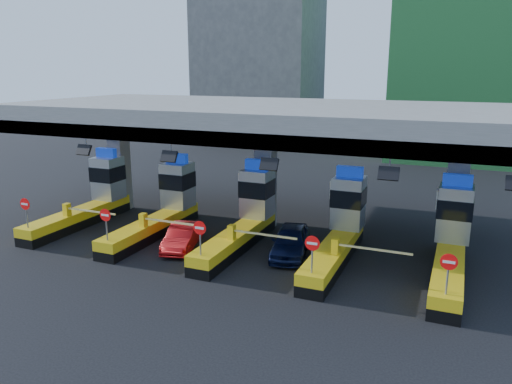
% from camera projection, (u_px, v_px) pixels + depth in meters
% --- Properties ---
extents(ground, '(120.00, 120.00, 0.00)m').
position_uv_depth(ground, '(244.00, 243.00, 26.01)').
color(ground, black).
rests_on(ground, ground).
extents(toll_canopy, '(28.00, 12.09, 7.00)m').
position_uv_depth(toll_canopy, '(265.00, 120.00, 27.10)').
color(toll_canopy, slate).
rests_on(toll_canopy, ground).
extents(toll_lane_far_left, '(4.43, 8.00, 4.16)m').
position_uv_depth(toll_lane_far_left, '(93.00, 198.00, 29.66)').
color(toll_lane_far_left, black).
rests_on(toll_lane_far_left, ground).
extents(toll_lane_left, '(4.43, 8.00, 4.16)m').
position_uv_depth(toll_lane_left, '(164.00, 206.00, 27.79)').
color(toll_lane_left, black).
rests_on(toll_lane_left, ground).
extents(toll_lane_center, '(4.43, 8.00, 4.16)m').
position_uv_depth(toll_lane_center, '(246.00, 216.00, 25.92)').
color(toll_lane_center, black).
rests_on(toll_lane_center, ground).
extents(toll_lane_right, '(4.43, 8.00, 4.16)m').
position_uv_depth(toll_lane_right, '(341.00, 228.00, 24.04)').
color(toll_lane_right, black).
rests_on(toll_lane_right, ground).
extents(toll_lane_far_right, '(4.43, 8.00, 4.16)m').
position_uv_depth(toll_lane_far_right, '(452.00, 241.00, 22.17)').
color(toll_lane_far_right, black).
rests_on(toll_lane_far_right, ground).
extents(bg_building_scaffold, '(18.00, 12.00, 28.00)m').
position_uv_depth(bg_building_scaffold, '(499.00, 12.00, 46.78)').
color(bg_building_scaffold, '#1E5926').
rests_on(bg_building_scaffold, ground).
extents(bg_building_concrete, '(14.00, 10.00, 18.00)m').
position_uv_depth(bg_building_concrete, '(259.00, 67.00, 61.31)').
color(bg_building_concrete, '#4C4C49').
rests_on(bg_building_concrete, ground).
extents(van, '(2.53, 4.49, 1.44)m').
position_uv_depth(van, '(291.00, 241.00, 24.21)').
color(van, black).
rests_on(van, ground).
extents(red_car, '(2.23, 3.96, 1.24)m').
position_uv_depth(red_car, '(183.00, 237.00, 25.18)').
color(red_car, '#B10D0E').
rests_on(red_car, ground).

